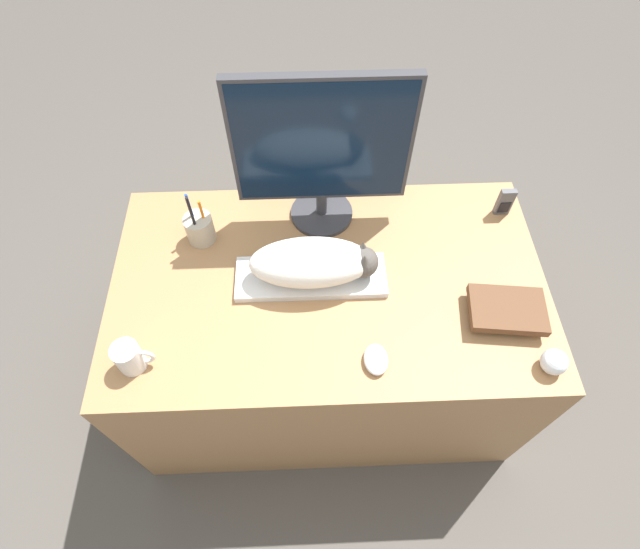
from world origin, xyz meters
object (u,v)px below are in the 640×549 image
pen_cup (200,228)px  phone (505,202)px  cat (316,262)px  monitor (322,149)px  keyboard (311,277)px  coffee_mug (130,357)px  computer_mouse (376,359)px  book_stack (507,309)px  baseball (554,362)px

pen_cup → phone: size_ratio=2.05×
cat → monitor: monitor is taller
keyboard → monitor: (0.04, 0.26, 0.29)m
monitor → coffee_mug: monitor is taller
keyboard → pen_cup: size_ratio=2.15×
cat → phone: cat is taller
monitor → pen_cup: monitor is taller
coffee_mug → keyboard: bearing=28.1°
computer_mouse → monitor: bearing=103.3°
keyboard → pen_cup: bearing=153.4°
monitor → computer_mouse: (0.13, -0.55, -0.28)m
pen_cup → keyboard: bearing=-26.6°
cat → phone: 0.69m
coffee_mug → monitor: bearing=44.1°
cat → book_stack: 0.58m
computer_mouse → baseball: size_ratio=1.30×
keyboard → cat: cat is taller
computer_mouse → coffee_mug: (-0.68, 0.02, 0.03)m
monitor → phone: 0.66m
cat → book_stack: (0.56, -0.15, -0.06)m
monitor → computer_mouse: 0.63m
keyboard → baseball: baseball is taller
phone → book_stack: (-0.09, -0.40, -0.02)m
keyboard → monitor: monitor is taller
monitor → phone: bearing=-1.1°
book_stack → keyboard: bearing=165.5°
cat → book_stack: size_ratio=1.66×
baseball → book_stack: bearing=116.1°
keyboard → computer_mouse: computer_mouse is taller
cat → coffee_mug: cat is taller
cat → baseball: size_ratio=5.30×
keyboard → pen_cup: pen_cup is taller
pen_cup → baseball: 1.13m
cat → pen_cup: (-0.37, 0.18, -0.04)m
monitor → pen_cup: (-0.40, -0.08, -0.25)m
monitor → baseball: monitor is taller
keyboard → coffee_mug: size_ratio=4.26×
baseball → computer_mouse: bearing=175.8°
pen_cup → book_stack: bearing=-19.3°
cat → monitor: size_ratio=0.72×
monitor → book_stack: (0.53, -0.41, -0.27)m
coffee_mug → pen_cup: bearing=71.6°
monitor → computer_mouse: monitor is taller
monitor → computer_mouse: bearing=-76.7°
phone → keyboard: bearing=-159.2°
keyboard → phone: (0.66, 0.25, 0.04)m
pen_cup → baseball: (1.01, -0.50, -0.02)m
phone → monitor: bearing=178.9°
keyboard → book_stack: 0.59m
book_stack → coffee_mug: bearing=-173.7°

